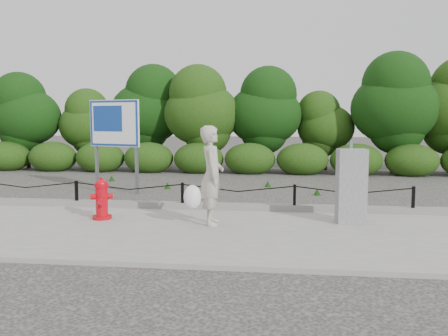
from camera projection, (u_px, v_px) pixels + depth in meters
ground at (183, 212)px, 10.71m from camera, size 90.00×90.00×0.00m
sidewalk at (160, 231)px, 8.73m from camera, size 14.00×4.00×0.08m
curb at (183, 205)px, 10.74m from camera, size 14.00×0.22×0.14m
chain_barrier at (182, 192)px, 10.66m from camera, size 10.06×0.06×0.60m
treeline at (251, 110)px, 19.13m from camera, size 20.38×3.62×4.53m
fire_hydrant at (102, 199)px, 9.59m from camera, size 0.52×0.52×0.85m
pedestrian at (211, 177)px, 9.05m from camera, size 0.79×0.75×1.90m
utility_cabinet at (351, 186)px, 9.19m from camera, size 0.59×0.43×1.60m
advertising_sign at (114, 127)px, 13.40m from camera, size 1.59×0.57×2.64m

